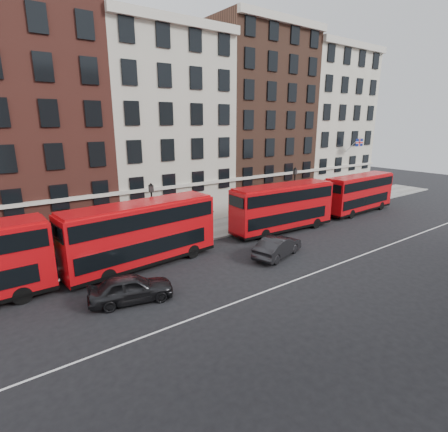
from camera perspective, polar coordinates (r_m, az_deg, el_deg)
ground at (r=25.38m, az=8.61°, el=-8.60°), size 120.00×120.00×0.00m
pavement at (r=33.11m, az=-4.22°, el=-2.62°), size 80.00×5.00×0.15m
kerb at (r=31.11m, az=-1.77°, el=-3.75°), size 80.00×0.30×0.16m
road_centre_line at (r=24.14m, az=11.98°, el=-10.05°), size 70.00×0.12×0.01m
building_terrace at (r=37.89m, az=-11.08°, el=15.00°), size 64.00×11.95×22.00m
bus_b at (r=25.52m, az=-13.40°, el=-2.67°), size 11.39×3.73×4.70m
bus_c at (r=33.35m, az=9.52°, el=1.53°), size 10.86×3.17×4.51m
bus_d at (r=42.83m, az=21.13°, el=3.57°), size 10.36×2.87×4.32m
car_rear at (r=21.34m, az=-14.94°, el=-11.32°), size 5.13×3.02×1.64m
car_front at (r=27.41m, az=8.75°, el=-4.96°), size 5.21×3.03×1.62m
lamp_post_left at (r=28.85m, az=-11.62°, el=0.64°), size 0.44×0.44×5.33m
lamp_post_right at (r=38.65m, az=11.39°, el=4.30°), size 0.44×0.44×5.33m
traffic_light at (r=47.52m, az=21.95°, el=4.71°), size 0.25×0.45×3.27m
iron_railings at (r=34.75m, az=-6.17°, el=-0.81°), size 6.60×0.06×1.00m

